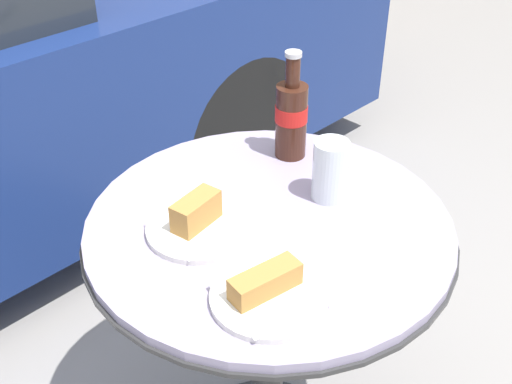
{
  "coord_description": "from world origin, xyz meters",
  "views": [
    {
      "loc": [
        -0.73,
        -0.69,
        1.49
      ],
      "look_at": [
        0.0,
        0.04,
        0.78
      ],
      "focal_mm": 45.0,
      "sensor_mm": 36.0,
      "label": 1
    }
  ],
  "objects_px": {
    "bistro_table": "(268,283)",
    "cola_bottle_left": "(291,116)",
    "drinking_glass": "(330,173)",
    "lunch_plate_far": "(198,223)",
    "lunch_plate_near": "(268,292)"
  },
  "relations": [
    {
      "from": "cola_bottle_left",
      "to": "drinking_glass",
      "type": "xyz_separation_m",
      "value": [
        -0.07,
        -0.17,
        -0.04
      ]
    },
    {
      "from": "bistro_table",
      "to": "lunch_plate_near",
      "type": "bearing_deg",
      "value": -136.99
    },
    {
      "from": "cola_bottle_left",
      "to": "lunch_plate_far",
      "type": "relative_size",
      "value": 1.21
    },
    {
      "from": "drinking_glass",
      "to": "lunch_plate_far",
      "type": "height_order",
      "value": "drinking_glass"
    },
    {
      "from": "bistro_table",
      "to": "drinking_glass",
      "type": "distance_m",
      "value": 0.27
    },
    {
      "from": "drinking_glass",
      "to": "bistro_table",
      "type": "bearing_deg",
      "value": 167.93
    },
    {
      "from": "bistro_table",
      "to": "lunch_plate_far",
      "type": "height_order",
      "value": "lunch_plate_far"
    },
    {
      "from": "bistro_table",
      "to": "cola_bottle_left",
      "type": "distance_m",
      "value": 0.37
    },
    {
      "from": "drinking_glass",
      "to": "lunch_plate_far",
      "type": "relative_size",
      "value": 0.63
    },
    {
      "from": "bistro_table",
      "to": "drinking_glass",
      "type": "bearing_deg",
      "value": -12.07
    },
    {
      "from": "bistro_table",
      "to": "cola_bottle_left",
      "type": "height_order",
      "value": "cola_bottle_left"
    },
    {
      "from": "bistro_table",
      "to": "drinking_glass",
      "type": "relative_size",
      "value": 5.69
    },
    {
      "from": "cola_bottle_left",
      "to": "lunch_plate_far",
      "type": "bearing_deg",
      "value": -169.11
    },
    {
      "from": "cola_bottle_left",
      "to": "drinking_glass",
      "type": "relative_size",
      "value": 1.92
    },
    {
      "from": "cola_bottle_left",
      "to": "drinking_glass",
      "type": "bearing_deg",
      "value": -112.36
    }
  ]
}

